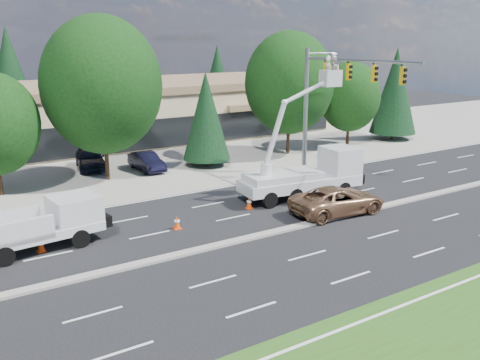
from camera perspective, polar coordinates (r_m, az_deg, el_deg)
ground at (r=27.26m, az=2.87°, el=-5.85°), size 140.00×140.00×0.00m
concrete_apron at (r=44.37m, az=-12.39°, el=1.98°), size 140.00×22.00×0.01m
road_median at (r=27.24m, az=2.87°, el=-5.73°), size 120.00×0.55×0.12m
strip_mall at (r=53.22m, az=-16.43°, el=6.92°), size 50.40×15.40×5.50m
tree_front_d at (r=37.72m, az=-14.51°, el=9.78°), size 8.12×8.12×11.27m
tree_front_e at (r=41.26m, az=-3.64°, el=6.83°), size 3.68×3.68×7.25m
tree_front_f at (r=45.45m, az=5.28°, el=10.28°), size 7.45×7.45×10.34m
tree_front_g at (r=50.20m, az=11.61°, el=8.71°), size 5.56×5.56×7.71m
tree_front_h at (r=54.53m, az=16.20°, el=9.13°), size 4.48×4.48×8.83m
tree_back_b at (r=63.70m, az=-23.34°, el=10.29°), size 5.55×5.55×10.93m
tree_back_c at (r=67.67m, az=-11.32°, el=9.85°), size 3.83×3.83×7.55m
tree_back_d at (r=72.90m, az=-2.42°, el=11.01°), size 4.49×4.49×8.86m
signal_mast at (r=37.48m, az=9.25°, el=9.20°), size 2.76×10.16×9.00m
utility_pickup at (r=26.95m, az=-19.97°, el=-4.90°), size 6.11×2.79×2.27m
bucket_truck at (r=33.52m, az=7.50°, el=1.32°), size 8.00×3.37×8.64m
traffic_cone_a at (r=26.69m, az=-20.47°, el=-6.50°), size 0.40×0.40×0.70m
traffic_cone_b at (r=28.14m, az=-6.73°, el=-4.53°), size 0.40×0.40×0.70m
traffic_cone_c at (r=31.22m, az=0.99°, el=-2.46°), size 0.40×0.40×0.70m
minivan at (r=30.71m, az=10.38°, el=-2.14°), size 5.80×3.02×1.56m
parked_car_west at (r=42.14m, az=-15.68°, el=2.25°), size 2.90×5.19×1.67m
parked_car_east at (r=40.78m, az=-9.93°, el=1.96°), size 1.51×4.17×1.37m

